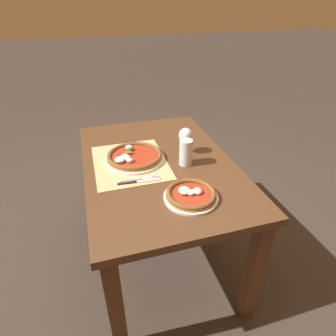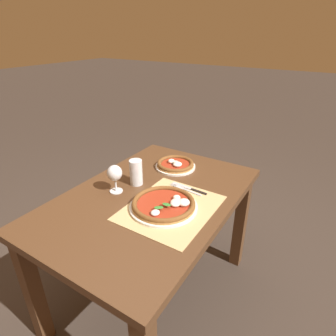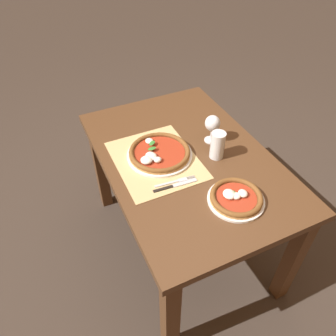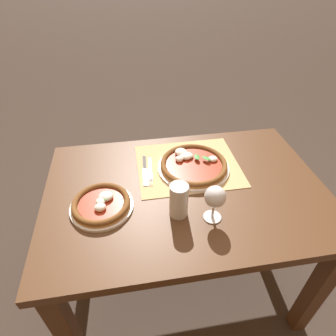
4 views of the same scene
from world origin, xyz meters
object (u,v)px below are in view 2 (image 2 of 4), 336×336
object	(u,v)px
knife	(189,188)
pizza_far	(175,165)
pint_glass	(136,173)
pizza_near	(164,204)
wine_glass	(115,174)
fork	(185,190)

from	to	relation	value
knife	pizza_far	bearing A→B (deg)	46.32
knife	pint_glass	bearing A→B (deg)	110.29
pizza_far	knife	size ratio (longest dim) A/B	1.17
pizza_near	knife	bearing A→B (deg)	-4.27
pizza_far	wine_glass	distance (m)	0.45
pizza_far	knife	distance (m)	0.28
fork	pizza_near	bearing A→B (deg)	178.38
wine_glass	pint_glass	distance (m)	0.14
pizza_far	fork	size ratio (longest dim) A/B	1.26
pizza_near	pizza_far	size ratio (longest dim) A/B	1.32
knife	pizza_near	bearing A→B (deg)	175.73
fork	pint_glass	bearing A→B (deg)	106.71
fork	wine_glass	bearing A→B (deg)	123.49
pizza_near	pint_glass	distance (m)	0.29
pint_glass	wine_glass	bearing A→B (deg)	161.57
pint_glass	pizza_far	bearing A→B (deg)	-15.02
wine_glass	fork	world-z (taller)	wine_glass
pint_glass	fork	distance (m)	0.29
pizza_far	fork	distance (m)	0.29
wine_glass	knife	xyz separation A→B (m)	(0.23, -0.32, -0.10)
pizza_near	fork	bearing A→B (deg)	-1.62
pint_glass	knife	distance (m)	0.31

